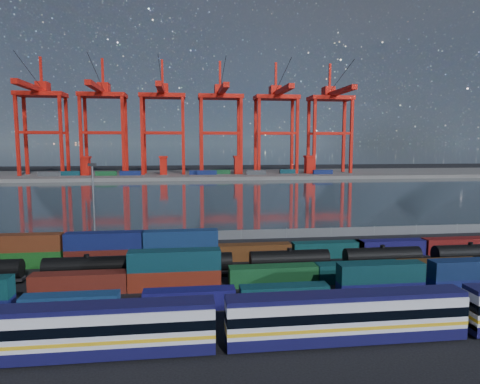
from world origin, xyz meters
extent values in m
plane|color=black|center=(0.00, 0.00, 0.00)|extent=(700.00, 700.00, 0.00)
plane|color=#273339|center=(0.00, 105.00, 0.01)|extent=(700.00, 700.00, 0.00)
cube|color=#514F4C|center=(0.00, 210.00, 1.00)|extent=(700.00, 70.00, 2.00)
cone|color=#1E2630|center=(-600.00, 1600.00, 210.00)|extent=(1000.00, 1000.00, 420.00)
cone|color=#1E2630|center=(-200.00, 1600.00, 260.00)|extent=(1100.00, 1100.00, 520.00)
cone|color=#1E2630|center=(200.00, 1600.00, 230.00)|extent=(1040.00, 1040.00, 460.00)
cone|color=#1E2630|center=(600.00, 1600.00, 190.00)|extent=(960.00, 960.00, 380.00)
cone|color=#1E2630|center=(950.00, 1600.00, 150.00)|extent=(840.00, 840.00, 300.00)
cube|color=silver|center=(-21.44, -21.06, 2.89)|extent=(24.90, 2.99, 3.78)
cube|color=#11103B|center=(-21.44, -21.06, 0.90)|extent=(24.90, 3.05, 1.19)
cube|color=#11103B|center=(-21.44, -21.06, 5.03)|extent=(24.90, 2.69, 0.50)
cube|color=gold|center=(-21.44, -21.06, 2.09)|extent=(24.92, 3.08, 0.36)
cube|color=black|center=(-21.44, -21.06, 3.29)|extent=(24.92, 3.08, 1.00)
cube|color=black|center=(-12.73, -21.06, 0.35)|extent=(2.99, 1.99, 0.70)
cube|color=silver|center=(4.56, -21.06, 2.89)|extent=(24.90, 2.99, 3.78)
cube|color=#11103B|center=(4.56, -21.06, 0.90)|extent=(24.90, 3.05, 1.19)
cube|color=#11103B|center=(4.56, -21.06, 5.03)|extent=(24.90, 2.69, 0.50)
cube|color=gold|center=(4.56, -21.06, 2.09)|extent=(24.92, 3.08, 0.36)
cube|color=black|center=(4.56, -21.06, 3.29)|extent=(24.92, 3.08, 1.00)
cube|color=black|center=(-4.15, -21.06, 0.35)|extent=(2.99, 1.99, 0.70)
cube|color=black|center=(13.27, -21.06, 0.35)|extent=(2.99, 1.99, 0.70)
cube|color=navy|center=(-25.55, -9.78, 1.23)|extent=(11.38, 2.31, 2.47)
cube|color=navy|center=(-11.38, -9.78, 1.23)|extent=(11.38, 2.31, 2.47)
cube|color=#0C3942|center=(0.66, -9.78, 1.23)|extent=(11.38, 2.31, 2.47)
cube|color=#111054|center=(13.54, -9.78, 1.23)|extent=(11.38, 2.31, 2.47)
cube|color=#0B353B|center=(13.54, -9.78, 3.70)|extent=(11.38, 2.31, 2.47)
cube|color=navy|center=(26.36, -9.78, 1.23)|extent=(11.38, 2.31, 2.47)
cube|color=#0F214C|center=(26.36, -9.78, 3.70)|extent=(11.38, 2.31, 2.47)
cube|color=#5D1B12|center=(-26.36, -2.13, 1.40)|extent=(12.89, 2.62, 2.79)
cube|color=maroon|center=(-13.34, -2.13, 1.40)|extent=(12.89, 2.62, 2.79)
cube|color=#0C3540|center=(-13.34, -2.13, 4.19)|extent=(12.89, 2.62, 2.79)
cube|color=#154F24|center=(0.79, -2.13, 1.40)|extent=(12.89, 2.62, 2.79)
cube|color=#0B393B|center=(13.81, -2.13, 1.40)|extent=(12.89, 2.62, 2.79)
cube|color=#4D2D0F|center=(26.53, -2.13, 1.40)|extent=(12.89, 2.62, 2.79)
cube|color=#165319|center=(-38.72, 11.64, 1.40)|extent=(12.88, 2.62, 2.79)
cube|color=#5E2812|center=(-38.72, 11.64, 4.19)|extent=(12.88, 2.62, 2.79)
cube|color=#4E150F|center=(-25.40, 11.64, 1.40)|extent=(12.88, 2.62, 2.79)
cube|color=#101850|center=(-25.40, 11.64, 4.19)|extent=(12.88, 2.62, 2.79)
cube|color=#600E0F|center=(-12.70, 11.64, 1.40)|extent=(12.88, 2.62, 2.79)
cube|color=navy|center=(-12.70, 11.64, 4.19)|extent=(12.88, 2.62, 2.79)
cube|color=#532B10|center=(0.27, 11.64, 1.40)|extent=(12.88, 2.62, 2.79)
cube|color=#0B3B3C|center=(13.66, 11.64, 1.40)|extent=(12.88, 2.62, 2.79)
cube|color=#141051|center=(25.51, 11.64, 1.40)|extent=(12.88, 2.62, 2.79)
cube|color=maroon|center=(38.85, 11.64, 1.40)|extent=(12.88, 2.62, 2.79)
cube|color=black|center=(-37.64, 3.20, 0.29)|extent=(2.42, 1.74, 0.58)
cylinder|color=black|center=(-26.49, 3.20, 2.22)|extent=(12.56, 2.80, 2.80)
cylinder|color=black|center=(-26.49, 3.20, 3.77)|extent=(0.77, 0.77, 0.48)
cube|color=black|center=(-26.49, 3.20, 0.68)|extent=(13.05, 1.93, 0.39)
cube|color=black|center=(-30.84, 3.20, 0.29)|extent=(2.42, 1.74, 0.58)
cube|color=black|center=(-22.14, 3.20, 0.29)|extent=(2.42, 1.74, 0.58)
cylinder|color=black|center=(-10.99, 3.20, 2.22)|extent=(12.56, 2.80, 2.80)
cylinder|color=black|center=(-10.99, 3.20, 3.77)|extent=(0.77, 0.77, 0.48)
cube|color=black|center=(-10.99, 3.20, 0.68)|extent=(13.05, 1.93, 0.39)
cube|color=black|center=(-15.34, 3.20, 0.29)|extent=(2.42, 1.74, 0.58)
cube|color=black|center=(-6.64, 3.20, 0.29)|extent=(2.42, 1.74, 0.58)
cylinder|color=black|center=(4.51, 3.20, 2.22)|extent=(12.56, 2.80, 2.80)
cylinder|color=black|center=(4.51, 3.20, 3.77)|extent=(0.77, 0.77, 0.48)
cube|color=black|center=(4.51, 3.20, 0.68)|extent=(13.05, 1.93, 0.39)
cube|color=black|center=(0.16, 3.20, 0.29)|extent=(2.42, 1.74, 0.58)
cube|color=black|center=(8.86, 3.20, 0.29)|extent=(2.42, 1.74, 0.58)
cylinder|color=black|center=(20.01, 3.20, 2.22)|extent=(12.56, 2.80, 2.80)
cylinder|color=black|center=(20.01, 3.20, 3.77)|extent=(0.77, 0.77, 0.48)
cube|color=black|center=(20.01, 3.20, 0.68)|extent=(13.05, 1.93, 0.39)
cube|color=black|center=(15.66, 3.20, 0.29)|extent=(2.42, 1.74, 0.58)
cube|color=black|center=(24.36, 3.20, 0.29)|extent=(2.42, 1.74, 0.58)
cylinder|color=black|center=(35.51, 3.20, 2.22)|extent=(12.56, 2.80, 2.80)
cylinder|color=black|center=(35.51, 3.20, 3.77)|extent=(0.77, 0.77, 0.48)
cube|color=black|center=(35.51, 3.20, 0.68)|extent=(13.05, 1.93, 0.39)
cube|color=black|center=(31.16, 3.20, 0.29)|extent=(2.42, 1.74, 0.58)
cube|color=#595B5E|center=(0.00, 28.00, 1.00)|extent=(160.00, 0.06, 2.00)
cylinder|color=slate|center=(-40.00, 28.00, 1.10)|extent=(0.12, 0.12, 2.20)
cylinder|color=slate|center=(-30.00, 28.00, 1.10)|extent=(0.12, 0.12, 2.20)
cylinder|color=slate|center=(-20.00, 28.00, 1.10)|extent=(0.12, 0.12, 2.20)
cylinder|color=slate|center=(-10.00, 28.00, 1.10)|extent=(0.12, 0.12, 2.20)
cylinder|color=slate|center=(0.00, 28.00, 1.10)|extent=(0.12, 0.12, 2.20)
cylinder|color=slate|center=(10.00, 28.00, 1.10)|extent=(0.12, 0.12, 2.20)
cylinder|color=slate|center=(20.00, 28.00, 1.10)|extent=(0.12, 0.12, 2.20)
cylinder|color=slate|center=(30.00, 28.00, 1.10)|extent=(0.12, 0.12, 2.20)
cylinder|color=slate|center=(40.00, 28.00, 1.10)|extent=(0.12, 0.12, 2.20)
cylinder|color=slate|center=(50.00, 28.00, 1.10)|extent=(0.12, 0.12, 2.20)
cylinder|color=slate|center=(-30.00, 26.00, 8.00)|extent=(0.36, 0.36, 16.00)
cube|color=black|center=(-30.00, 26.00, 16.30)|extent=(1.60, 0.40, 0.60)
cube|color=red|center=(-107.00, 198.46, 24.54)|extent=(1.75, 1.75, 49.08)
cube|color=red|center=(-107.00, 211.54, 24.54)|extent=(1.75, 1.75, 49.08)
cube|color=red|center=(-83.00, 198.46, 24.54)|extent=(1.75, 1.75, 49.08)
cube|color=red|center=(-83.00, 211.54, 24.54)|extent=(1.75, 1.75, 49.08)
cube|color=red|center=(-95.00, 198.46, 27.00)|extent=(24.00, 1.53, 1.53)
cube|color=red|center=(-95.00, 211.54, 27.00)|extent=(24.00, 1.53, 1.53)
cube|color=red|center=(-95.00, 205.00, 49.08)|extent=(27.27, 15.27, 2.40)
cube|color=red|center=(-95.00, 191.91, 51.27)|extent=(3.27, 52.36, 2.73)
cube|color=red|center=(-95.00, 209.36, 53.99)|extent=(6.54, 8.73, 5.45)
cube|color=red|center=(-95.00, 207.18, 62.17)|extent=(1.31, 1.31, 17.45)
cylinder|color=black|center=(-95.00, 189.29, 58.90)|extent=(0.26, 44.90, 14.81)
cube|color=red|center=(-72.00, 198.46, 24.54)|extent=(1.75, 1.75, 49.08)
cube|color=red|center=(-72.00, 211.54, 24.54)|extent=(1.75, 1.75, 49.08)
cube|color=red|center=(-48.00, 198.46, 24.54)|extent=(1.75, 1.75, 49.08)
cube|color=red|center=(-48.00, 211.54, 24.54)|extent=(1.75, 1.75, 49.08)
cube|color=red|center=(-60.00, 198.46, 27.00)|extent=(24.00, 1.53, 1.53)
cube|color=red|center=(-60.00, 211.54, 27.00)|extent=(24.00, 1.53, 1.53)
cube|color=red|center=(-60.00, 205.00, 49.08)|extent=(27.27, 15.27, 2.40)
cube|color=red|center=(-60.00, 191.91, 51.27)|extent=(3.27, 52.36, 2.73)
cube|color=red|center=(-60.00, 209.36, 53.99)|extent=(6.54, 8.73, 5.45)
cube|color=red|center=(-60.00, 207.18, 62.17)|extent=(1.31, 1.31, 17.45)
cylinder|color=black|center=(-60.00, 189.29, 58.90)|extent=(0.26, 44.90, 14.81)
cube|color=red|center=(-37.00, 198.46, 24.54)|extent=(1.75, 1.75, 49.08)
cube|color=red|center=(-37.00, 211.54, 24.54)|extent=(1.75, 1.75, 49.08)
cube|color=red|center=(-13.00, 198.46, 24.54)|extent=(1.75, 1.75, 49.08)
cube|color=red|center=(-13.00, 211.54, 24.54)|extent=(1.75, 1.75, 49.08)
cube|color=red|center=(-25.00, 198.46, 27.00)|extent=(24.00, 1.53, 1.53)
cube|color=red|center=(-25.00, 211.54, 27.00)|extent=(24.00, 1.53, 1.53)
cube|color=red|center=(-25.00, 205.00, 49.08)|extent=(27.27, 15.27, 2.40)
cube|color=red|center=(-25.00, 191.91, 51.27)|extent=(3.27, 52.36, 2.73)
cube|color=red|center=(-25.00, 209.36, 53.99)|extent=(6.54, 8.73, 5.45)
cube|color=red|center=(-25.00, 207.18, 62.17)|extent=(1.31, 1.31, 17.45)
cylinder|color=black|center=(-25.00, 189.29, 58.90)|extent=(0.26, 44.90, 14.81)
cube|color=red|center=(-2.00, 198.46, 24.54)|extent=(1.75, 1.75, 49.08)
cube|color=red|center=(-2.00, 211.54, 24.54)|extent=(1.75, 1.75, 49.08)
cube|color=red|center=(22.00, 198.46, 24.54)|extent=(1.75, 1.75, 49.08)
cube|color=red|center=(22.00, 211.54, 24.54)|extent=(1.75, 1.75, 49.08)
cube|color=red|center=(10.00, 198.46, 27.00)|extent=(24.00, 1.53, 1.53)
cube|color=red|center=(10.00, 211.54, 27.00)|extent=(24.00, 1.53, 1.53)
cube|color=red|center=(10.00, 205.00, 49.08)|extent=(27.27, 15.27, 2.40)
cube|color=red|center=(10.00, 191.91, 51.27)|extent=(3.27, 52.36, 2.73)
cube|color=red|center=(10.00, 209.36, 53.99)|extent=(6.54, 8.73, 5.45)
cube|color=red|center=(10.00, 207.18, 62.17)|extent=(1.31, 1.31, 17.45)
cylinder|color=black|center=(10.00, 189.29, 58.90)|extent=(0.26, 44.90, 14.81)
cube|color=red|center=(33.00, 198.46, 24.54)|extent=(1.75, 1.75, 49.08)
cube|color=red|center=(33.00, 211.54, 24.54)|extent=(1.75, 1.75, 49.08)
cube|color=red|center=(57.00, 198.46, 24.54)|extent=(1.75, 1.75, 49.08)
cube|color=red|center=(57.00, 211.54, 24.54)|extent=(1.75, 1.75, 49.08)
cube|color=red|center=(45.00, 198.46, 27.00)|extent=(24.00, 1.53, 1.53)
cube|color=red|center=(45.00, 211.54, 27.00)|extent=(24.00, 1.53, 1.53)
cube|color=red|center=(45.00, 205.00, 49.08)|extent=(27.27, 15.27, 2.40)
cube|color=red|center=(45.00, 191.91, 51.27)|extent=(3.27, 52.36, 2.73)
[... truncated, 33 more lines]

